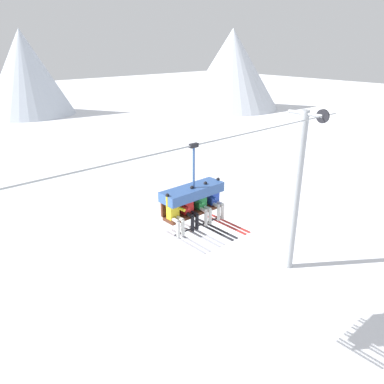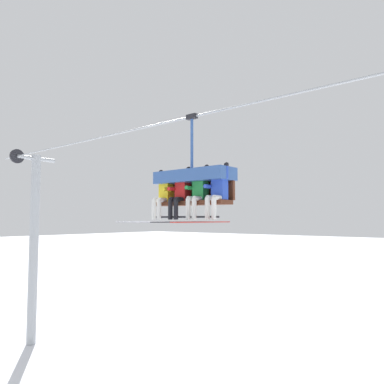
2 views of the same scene
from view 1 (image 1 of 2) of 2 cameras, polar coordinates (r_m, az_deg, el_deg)
ground_plane at (r=14.31m, az=-7.88°, el=-23.77°), size 200.00×200.00×0.00m
mountain_peak_west at (r=61.98m, az=-24.06°, el=16.25°), size 12.91×12.91×12.05m
mountain_peak_central at (r=63.22m, az=6.10°, el=18.08°), size 15.38×15.38×12.22m
lift_tower_far at (r=17.41m, az=15.72°, el=0.28°), size 0.36×1.88×7.71m
lift_cable at (r=10.17m, az=-4.14°, el=6.10°), size 17.86×0.05×0.05m
chairlift_chair at (r=11.36m, az=0.01°, el=-0.57°), size 2.07×0.74×2.51m
skier_yellow at (r=10.84m, az=-2.54°, el=-3.36°), size 0.48×1.70×1.34m
skier_red at (r=11.16m, az=-0.31°, el=-2.56°), size 0.48×1.70×1.34m
skier_green at (r=11.50m, az=1.76°, el=-1.81°), size 0.48×1.70×1.34m
skier_blue at (r=11.85m, az=3.70°, el=-1.10°), size 0.48×1.70×1.34m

